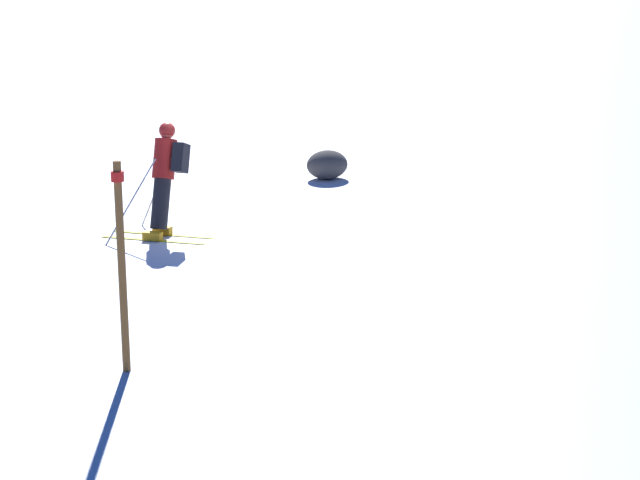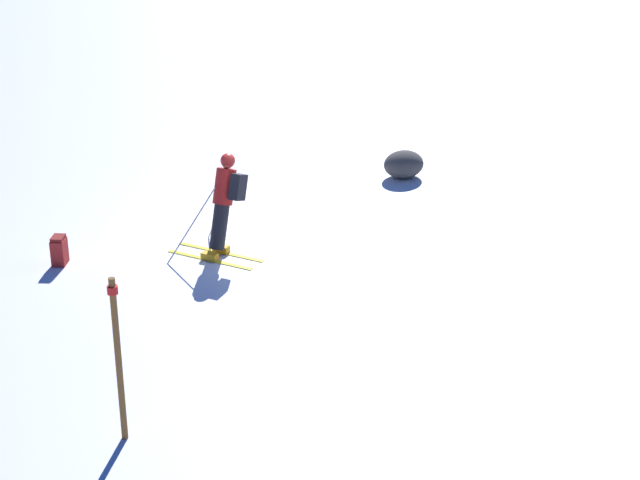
% 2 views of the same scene
% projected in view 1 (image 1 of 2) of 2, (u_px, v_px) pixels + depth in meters
% --- Properties ---
extents(ground_plane, '(300.00, 300.00, 0.00)m').
position_uv_depth(ground_plane, '(219.00, 224.00, 17.04)').
color(ground_plane, white).
extents(skier, '(1.49, 1.65, 1.73)m').
position_uv_depth(skier, '(165.00, 173.00, 16.23)').
color(skier, yellow).
rests_on(skier, ground).
extents(exposed_boulder_1, '(0.85, 0.72, 0.55)m').
position_uv_depth(exposed_boulder_1, '(327.00, 165.00, 20.52)').
color(exposed_boulder_1, '#4C4742').
rests_on(exposed_boulder_1, ground).
extents(trail_marker, '(0.13, 0.13, 2.18)m').
position_uv_depth(trail_marker, '(121.00, 259.00, 10.64)').
color(trail_marker, brown).
rests_on(trail_marker, ground).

